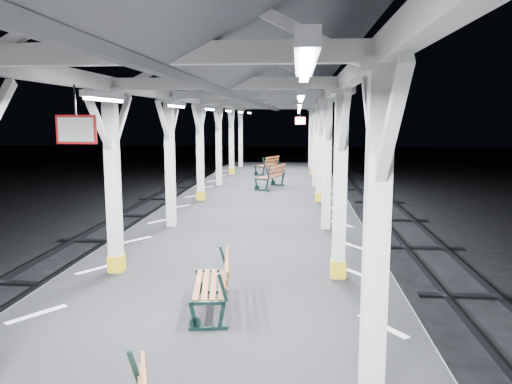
# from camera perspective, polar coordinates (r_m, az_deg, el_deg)

# --- Properties ---
(platform) EXTENTS (6.00, 50.00, 1.00)m
(platform) POSITION_cam_1_polar(r_m,az_deg,el_deg) (7.45, -5.82, -17.92)
(platform) COLOR black
(platform) RESTS_ON ground
(hazard_stripes_left) EXTENTS (1.00, 48.00, 0.01)m
(hazard_stripes_left) POSITION_cam_1_polar(r_m,az_deg,el_deg) (8.04, -23.77, -12.67)
(hazard_stripes_left) COLOR silver
(hazard_stripes_left) RESTS_ON platform
(hazard_stripes_right) EXTENTS (1.00, 48.00, 0.01)m
(hazard_stripes_right) POSITION_cam_1_polar(r_m,az_deg,el_deg) (7.22, 14.27, -14.62)
(hazard_stripes_right) COLOR silver
(hazard_stripes_right) RESTS_ON platform
(canopy) EXTENTS (5.40, 49.00, 4.65)m
(canopy) POSITION_cam_1_polar(r_m,az_deg,el_deg) (6.70, -6.38, 14.88)
(canopy) COLOR silver
(canopy) RESTS_ON platform
(bench_mid) EXTENTS (0.74, 1.52, 0.79)m
(bench_mid) POSITION_cam_1_polar(r_m,az_deg,el_deg) (7.42, -4.63, -10.26)
(bench_mid) COLOR black
(bench_mid) RESTS_ON platform
(bench_far) EXTENTS (1.17, 1.87, 0.95)m
(bench_far) POSITION_cam_1_polar(r_m,az_deg,el_deg) (19.90, 1.91, 1.85)
(bench_far) COLOR black
(bench_far) RESTS_ON platform
(bench_extra) EXTENTS (1.20, 1.77, 0.90)m
(bench_extra) POSITION_cam_1_polar(r_m,az_deg,el_deg) (24.98, 1.47, 3.15)
(bench_extra) COLOR black
(bench_extra) RESTS_ON platform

